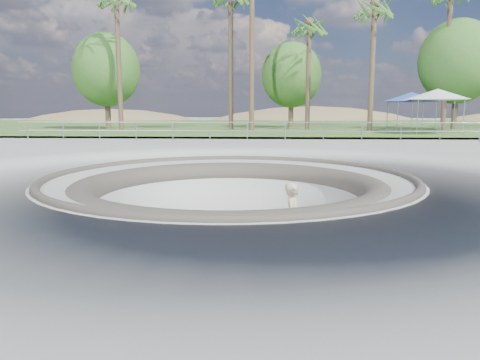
% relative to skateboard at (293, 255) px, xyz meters
% --- Properties ---
extents(ground, '(180.00, 180.00, 0.00)m').
position_rel_skateboard_xyz_m(ground, '(-1.72, 1.19, 1.83)').
color(ground, '#A1A19C').
rests_on(ground, ground).
extents(skate_bowl, '(14.00, 14.00, 4.10)m').
position_rel_skateboard_xyz_m(skate_bowl, '(-1.72, 1.19, -0.00)').
color(skate_bowl, '#A1A19C').
rests_on(skate_bowl, ground).
extents(grass_strip, '(180.00, 36.00, 0.12)m').
position_rel_skateboard_xyz_m(grass_strip, '(-1.72, 35.19, 2.05)').
color(grass_strip, '#3D5A24').
rests_on(grass_strip, ground).
extents(distant_hills, '(103.20, 45.00, 28.60)m').
position_rel_skateboard_xyz_m(distant_hills, '(2.06, 58.36, -5.19)').
color(distant_hills, olive).
rests_on(distant_hills, ground).
extents(safety_railing, '(25.00, 0.06, 1.03)m').
position_rel_skateboard_xyz_m(safety_railing, '(-1.72, 13.19, 2.52)').
color(safety_railing, gray).
rests_on(safety_railing, ground).
extents(skateboard, '(0.93, 0.59, 0.09)m').
position_rel_skateboard_xyz_m(skateboard, '(0.00, 0.00, 0.00)').
color(skateboard, olive).
rests_on(skateboard, ground).
extents(skater, '(0.61, 0.78, 1.88)m').
position_rel_skateboard_xyz_m(skater, '(0.00, 0.00, 0.96)').
color(skater, tan).
rests_on(skater, skateboard).
extents(canopy_white, '(5.56, 5.56, 2.84)m').
position_rel_skateboard_xyz_m(canopy_white, '(10.13, 19.19, 4.60)').
color(canopy_white, gray).
rests_on(canopy_white, ground).
extents(canopy_blue, '(5.41, 5.41, 2.73)m').
position_rel_skateboard_xyz_m(canopy_blue, '(9.39, 22.16, 4.50)').
color(canopy_blue, gray).
rests_on(canopy_blue, ground).
extents(palm_a, '(2.60, 2.60, 10.56)m').
position_rel_skateboard_xyz_m(palm_a, '(-11.52, 22.71, 11.16)').
color(palm_a, brown).
rests_on(palm_a, ground).
extents(palm_b, '(2.60, 2.60, 11.02)m').
position_rel_skateboard_xyz_m(palm_b, '(-3.45, 24.34, 11.58)').
color(palm_b, brown).
rests_on(palm_b, ground).
extents(palm_d, '(2.60, 2.60, 8.90)m').
position_rel_skateboard_xyz_m(palm_d, '(2.42, 24.94, 9.62)').
color(palm_d, brown).
rests_on(palm_d, ground).
extents(palm_e, '(2.60, 2.60, 9.59)m').
position_rel_skateboard_xyz_m(palm_e, '(6.59, 22.19, 10.26)').
color(palm_e, brown).
rests_on(palm_e, ground).
extents(bushy_tree_left, '(5.26, 4.78, 7.59)m').
position_rel_skateboard_xyz_m(bushy_tree_left, '(-13.36, 25.27, 6.70)').
color(bushy_tree_left, brown).
rests_on(bushy_tree_left, ground).
extents(bushy_tree_mid, '(5.01, 4.55, 7.23)m').
position_rel_skateboard_xyz_m(bushy_tree_mid, '(1.33, 28.72, 6.47)').
color(bushy_tree_mid, brown).
rests_on(bushy_tree_mid, ground).
extents(bushy_tree_right, '(5.83, 5.30, 8.41)m').
position_rel_skateboard_xyz_m(bushy_tree_right, '(13.72, 25.59, 7.21)').
color(bushy_tree_right, brown).
rests_on(bushy_tree_right, ground).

